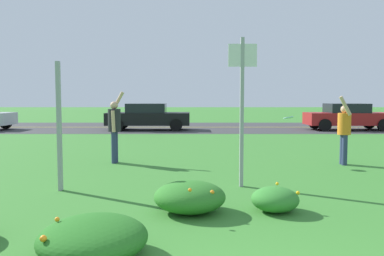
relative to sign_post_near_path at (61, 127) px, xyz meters
The scene contains 13 objects.
ground_plane 6.35m from the sign_post_near_path, 61.40° to the left, with size 120.00×120.00×0.00m, color #387A2D.
highway_strip 16.68m from the sign_post_near_path, 79.67° to the left, with size 120.00×8.84×0.01m, color #38383A.
highway_center_stripe 16.68m from the sign_post_near_path, 79.67° to the left, with size 120.00×0.16×0.00m, color yellow.
daylily_clump_mid_center 3.71m from the sign_post_near_path, 66.43° to the right, with size 1.22×1.30×0.46m.
daylily_clump_front_right 4.22m from the sign_post_near_path, 20.66° to the right, with size 0.75×0.73×0.44m.
daylily_clump_mid_left 3.06m from the sign_post_near_path, 30.75° to the right, with size 1.12×1.07×0.50m.
sign_post_near_path is the anchor object (origin of this frame).
sign_post_by_roadside 3.58m from the sign_post_near_path, ahead, with size 0.56×0.10×2.96m.
person_thrower_dark_shirt 3.31m from the sign_post_near_path, 82.67° to the left, with size 0.42×0.49×1.95m.
person_catcher_orange_shirt 7.21m from the sign_post_near_path, 24.46° to the left, with size 0.40×0.49×1.83m.
frisbee_pale_blue 5.92m from the sign_post_near_path, 30.76° to the left, with size 0.27×0.27×0.11m.
car_black_center_left 14.38m from the sign_post_near_path, 89.53° to the left, with size 4.50×2.00×1.45m.
car_red_center_right 18.13m from the sign_post_near_path, 52.47° to the left, with size 4.50×2.00×1.45m.
Camera 1 is at (-0.45, -2.23, 1.79)m, focal length 37.77 mm.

